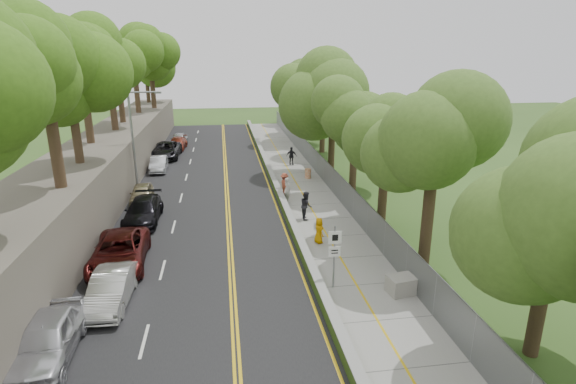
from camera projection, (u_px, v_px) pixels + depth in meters
The scene contains 26 objects.
ground at pixel (301, 261), 24.04m from camera, with size 140.00×140.00×0.00m, color #33511E.
road at pixel (206, 186), 37.44m from camera, with size 11.20×66.00×0.04m, color black.
sidewalk at pixel (300, 182), 38.55m from camera, with size 4.20×66.00×0.05m, color gray.
jersey_barrier at pixel (273, 180), 38.15m from camera, with size 0.42×66.00×0.60m, color #71C627.
rock_embankment at pixel (101, 167), 35.72m from camera, with size 5.00×66.00×4.00m, color #595147.
chainlink_fence at pixel (324, 170), 38.55m from camera, with size 0.04×66.00×2.00m, color slate.
trees_embankment at pixel (94, 55), 33.25m from camera, with size 6.40×66.00×13.00m, color #497E1D, non-canonical shape.
trees_fenceside at pixel (353, 99), 37.09m from camera, with size 7.00×66.00×14.00m, color #50772A, non-canonical shape.
streetlight at pixel (135, 135), 34.41m from camera, with size 2.52×0.22×8.00m.
signpost at pixel (335, 250), 20.75m from camera, with size 0.62×0.09×3.10m.
construction_barrel at pixel (308, 173), 39.54m from camera, with size 0.53×0.53×0.86m, color #D14B00.
concrete_block at pixel (401, 285), 20.69m from camera, with size 1.23×0.93×0.82m, color gray.
car_0 at pixel (47, 339), 16.15m from camera, with size 1.91×4.75×1.62m, color silver.
car_1 at pixel (111, 289), 19.75m from camera, with size 1.54×4.42×1.45m, color beige.
car_2 at pixel (119, 252), 23.21m from camera, with size 2.65×5.75×1.60m, color #4E1412.
car_3 at pixel (143, 211), 29.29m from camera, with size 2.12×5.20×1.51m, color black.
car_4 at pixel (142, 194), 33.19m from camera, with size 1.57×3.90×1.33m, color tan.
car_5 at pixel (159, 164), 41.98m from camera, with size 1.43×4.11×1.35m, color #B4B7BC.
car_6 at pixel (166, 150), 47.14m from camera, with size 2.70×5.87×1.63m, color black.
car_7 at pixel (177, 144), 51.30m from camera, with size 1.86×4.57×1.33m, color maroon.
car_8 at pixel (179, 139), 53.37m from camera, with size 1.73×4.30×1.47m, color #B7B7BB.
painter_0 at pixel (319, 230), 26.04m from camera, with size 0.75×0.49×1.54m, color #CC8405.
painter_1 at pixel (287, 190), 33.27m from camera, with size 0.67×0.44×1.84m, color beige.
painter_2 at pixel (306, 205), 29.77m from camera, with size 0.92×0.71×1.89m, color #242328.
painter_3 at pixel (285, 184), 34.75m from camera, with size 1.14×0.65×1.76m, color #A1452F.
person_far at pixel (292, 156), 44.10m from camera, with size 1.05×0.44×1.79m, color black.
Camera 1 is at (-3.86, -21.50, 10.73)m, focal length 28.00 mm.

